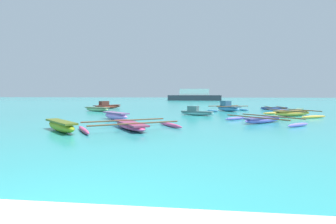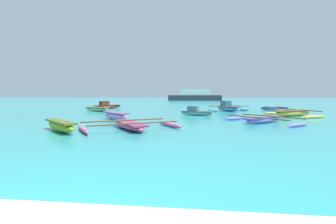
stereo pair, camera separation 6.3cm
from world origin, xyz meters
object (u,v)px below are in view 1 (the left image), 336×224
(moored_boat_9, at_px, (196,112))
(moored_boat_10, at_px, (107,106))
(distant_ferry, at_px, (194,96))
(moored_boat_6, at_px, (130,125))
(moored_boat_8, at_px, (97,109))
(moored_boat_0, at_px, (274,109))
(moored_boat_5, at_px, (299,111))
(moored_boat_3, at_px, (263,120))
(moored_boat_7, at_px, (228,108))
(moored_boat_2, at_px, (116,116))
(moored_boat_1, at_px, (61,126))
(moored_boat_4, at_px, (292,113))

(moored_boat_9, height_order, moored_boat_10, moored_boat_10)
(moored_boat_9, bearing_deg, distant_ferry, 112.32)
(moored_boat_6, distance_m, moored_boat_8, 13.79)
(moored_boat_0, height_order, moored_boat_9, moored_boat_9)
(moored_boat_8, distance_m, distant_ferry, 44.00)
(moored_boat_0, height_order, moored_boat_5, moored_boat_5)
(moored_boat_3, distance_m, moored_boat_7, 10.36)
(moored_boat_2, xyz_separation_m, moored_boat_5, (13.95, 7.35, -0.06))
(moored_boat_8, height_order, distant_ferry, distant_ferry)
(moored_boat_10, bearing_deg, distant_ferry, 17.81)
(moored_boat_7, bearing_deg, moored_boat_2, -74.11)
(moored_boat_6, relative_size, moored_boat_9, 1.84)
(moored_boat_1, relative_size, moored_boat_3, 0.58)
(moored_boat_0, xyz_separation_m, moored_boat_1, (-13.85, -17.11, 0.09))
(moored_boat_2, bearing_deg, moored_boat_9, 81.17)
(moored_boat_4, bearing_deg, moored_boat_7, 101.88)
(moored_boat_1, distance_m, moored_boat_2, 5.51)
(moored_boat_1, bearing_deg, moored_boat_7, 103.28)
(moored_boat_2, relative_size, distant_ferry, 0.18)
(distant_ferry, bearing_deg, moored_boat_10, -103.46)
(moored_boat_0, xyz_separation_m, moored_boat_9, (-7.92, -7.49, 0.08))
(moored_boat_1, bearing_deg, moored_boat_2, 126.17)
(moored_boat_1, xyz_separation_m, moored_boat_2, (0.76, 5.46, 0.00))
(moored_boat_8, distance_m, moored_boat_9, 10.25)
(moored_boat_0, relative_size, distant_ferry, 0.27)
(moored_boat_2, bearing_deg, moored_boat_1, -55.59)
(moored_boat_4, xyz_separation_m, distant_ferry, (-8.23, 46.65, 0.98))
(moored_boat_1, distance_m, moored_boat_9, 11.30)
(moored_boat_5, distance_m, moored_boat_7, 6.18)
(moored_boat_2, height_order, moored_boat_6, moored_boat_2)
(moored_boat_0, height_order, moored_boat_8, moored_boat_8)
(moored_boat_3, bearing_deg, moored_boat_0, 32.14)
(moored_boat_5, height_order, moored_boat_7, moored_boat_7)
(moored_boat_3, height_order, moored_boat_9, moored_boat_9)
(moored_boat_10, bearing_deg, moored_boat_6, -125.41)
(moored_boat_2, height_order, moored_boat_4, moored_boat_4)
(moored_boat_2, xyz_separation_m, moored_boat_4, (12.40, 4.30, -0.04))
(moored_boat_0, distance_m, moored_boat_2, 17.53)
(moored_boat_0, bearing_deg, moored_boat_6, -122.19)
(moored_boat_6, height_order, distant_ferry, distant_ferry)
(moored_boat_10, bearing_deg, moored_boat_7, -70.83)
(distant_ferry, bearing_deg, moored_boat_1, -95.00)
(moored_boat_1, height_order, moored_boat_3, moored_boat_1)
(moored_boat_9, bearing_deg, moored_boat_2, -120.09)
(moored_boat_2, distance_m, moored_boat_5, 15.77)
(moored_boat_5, relative_size, moored_boat_10, 1.01)
(moored_boat_0, distance_m, moored_boat_9, 10.90)
(moored_boat_1, height_order, moored_boat_2, moored_boat_2)
(moored_boat_2, xyz_separation_m, moored_boat_8, (-4.41, 7.81, -0.04))
(moored_boat_3, distance_m, moored_boat_9, 6.33)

